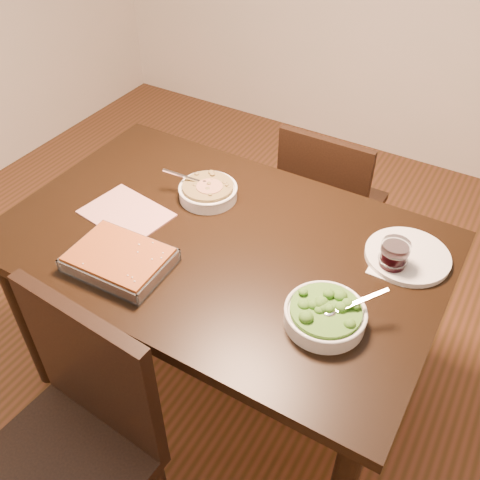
# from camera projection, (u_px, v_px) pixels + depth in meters

# --- Properties ---
(ground) EXTENTS (4.00, 4.00, 0.00)m
(ground) POSITION_uv_depth(u_px,v_px,m) (224.00, 375.00, 2.20)
(ground) COLOR #412912
(ground) RESTS_ON ground
(table) EXTENTS (1.40, 0.90, 0.75)m
(table) POSITION_uv_depth(u_px,v_px,m) (221.00, 260.00, 1.77)
(table) COLOR black
(table) RESTS_ON ground
(magazine_a) EXTENTS (0.31, 0.25, 0.01)m
(magazine_a) POSITION_uv_depth(u_px,v_px,m) (126.00, 214.00, 1.80)
(magazine_a) COLOR #AE3134
(magazine_a) RESTS_ON table
(coaster) EXTENTS (0.12, 0.12, 0.00)m
(coaster) POSITION_uv_depth(u_px,v_px,m) (391.00, 268.00, 1.61)
(coaster) COLOR white
(coaster) RESTS_ON table
(stew_bowl) EXTENTS (0.22, 0.21, 0.08)m
(stew_bowl) POSITION_uv_depth(u_px,v_px,m) (208.00, 191.00, 1.85)
(stew_bowl) COLOR silver
(stew_bowl) RESTS_ON table
(broccoli_bowl) EXTENTS (0.22, 0.22, 0.09)m
(broccoli_bowl) POSITION_uv_depth(u_px,v_px,m) (325.00, 315.00, 1.43)
(broccoli_bowl) COLOR silver
(broccoli_bowl) RESTS_ON table
(baking_dish) EXTENTS (0.30, 0.23, 0.05)m
(baking_dish) POSITION_uv_depth(u_px,v_px,m) (120.00, 260.00, 1.60)
(baking_dish) COLOR silver
(baking_dish) RESTS_ON table
(wine_tumbler) EXTENTS (0.09, 0.09, 0.10)m
(wine_tumbler) POSITION_uv_depth(u_px,v_px,m) (394.00, 255.00, 1.57)
(wine_tumbler) COLOR black
(wine_tumbler) RESTS_ON coaster
(dinner_plate) EXTENTS (0.26, 0.26, 0.02)m
(dinner_plate) POSITION_uv_depth(u_px,v_px,m) (407.00, 256.00, 1.63)
(dinner_plate) COLOR silver
(dinner_plate) RESTS_ON table
(chair_near) EXTENTS (0.47, 0.47, 0.94)m
(chair_near) POSITION_uv_depth(u_px,v_px,m) (73.00, 439.00, 1.44)
(chair_near) COLOR black
(chair_near) RESTS_ON ground
(chair_far) EXTENTS (0.39, 0.39, 0.83)m
(chair_far) POSITION_uv_depth(u_px,v_px,m) (327.00, 202.00, 2.32)
(chair_far) COLOR black
(chair_far) RESTS_ON ground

